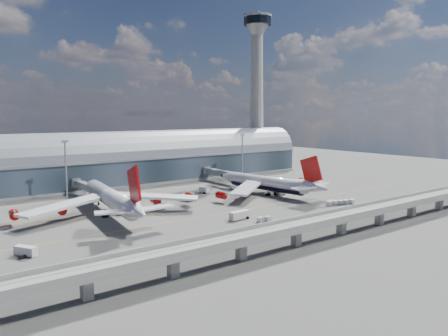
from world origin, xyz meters
TOP-DOWN VIEW (x-y plane):
  - ground at (0.00, 0.00)m, footprint 500.00×500.00m
  - taxi_lines at (0.00, 22.11)m, footprint 200.00×80.12m
  - terminal at (0.00, 77.99)m, footprint 200.00×30.00m
  - control_tower at (85.00, 83.00)m, footprint 19.00×19.00m
  - guideway at (-0.00, -55.00)m, footprint 220.00×8.50m
  - floodlight_mast_left at (-50.00, 55.00)m, footprint 3.00×0.70m
  - floodlight_mast_right at (50.00, 55.00)m, footprint 3.00×0.70m
  - airliner_left at (-46.90, 11.60)m, footprint 68.26×71.80m
  - airliner_right at (27.72, 8.38)m, footprint 60.65×63.43m
  - jet_bridge_left at (-43.10, 53.12)m, footprint 4.40×28.00m
  - jet_bridge_right at (31.01, 51.18)m, footprint 4.40×32.00m
  - service_truck_0 at (-83.49, -18.70)m, footprint 5.19×6.50m
  - service_truck_1 at (-28.23, 10.09)m, footprint 4.46×2.26m
  - service_truck_2 at (-13.32, -21.22)m, footprint 8.44×3.18m
  - service_truck_3 at (30.28, 3.99)m, footprint 3.72×5.56m
  - service_truck_4 at (5.73, 29.01)m, footprint 3.12×5.34m
  - service_truck_5 at (-10.35, 17.85)m, footprint 4.60×6.26m
  - cargo_train_0 at (-9.26, -29.60)m, footprint 5.71×2.73m
  - cargo_train_1 at (35.48, -26.66)m, footprint 13.51×5.30m
  - cargo_train_2 at (32.06, -24.32)m, footprint 6.58×4.76m

SIDE VIEW (x-z plane):
  - ground at x=0.00m, z-range 0.00..0.00m
  - taxi_lines at x=0.00m, z-range 0.00..0.01m
  - cargo_train_2 at x=32.06m, z-range 0.03..1.56m
  - cargo_train_1 at x=35.48m, z-range 0.04..1.84m
  - cargo_train_0 at x=-9.26m, z-range 0.04..1.91m
  - service_truck_3 at x=30.28m, z-range 0.03..2.54m
  - service_truck_1 at x=-28.23m, z-range 0.01..2.59m
  - service_truck_0 at x=-83.49m, z-range 0.04..2.68m
  - service_truck_5 at x=-10.35m, z-range 0.03..2.87m
  - service_truck_4 at x=5.73m, z-range 0.01..2.94m
  - service_truck_2 at x=-13.32m, z-range 0.06..3.05m
  - jet_bridge_left at x=-43.10m, z-range 1.55..8.80m
  - jet_bridge_right at x=31.01m, z-range 1.56..8.81m
  - airliner_right at x=27.72m, z-range -4.84..15.28m
  - guideway at x=0.00m, z-range 1.69..8.89m
  - airliner_left at x=-46.90m, z-range -4.69..17.19m
  - terminal at x=0.00m, z-range -2.66..25.34m
  - floodlight_mast_left at x=-50.00m, z-range 0.78..26.48m
  - floodlight_mast_right at x=50.00m, z-range 0.78..26.48m
  - control_tower at x=85.00m, z-range 0.14..103.14m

